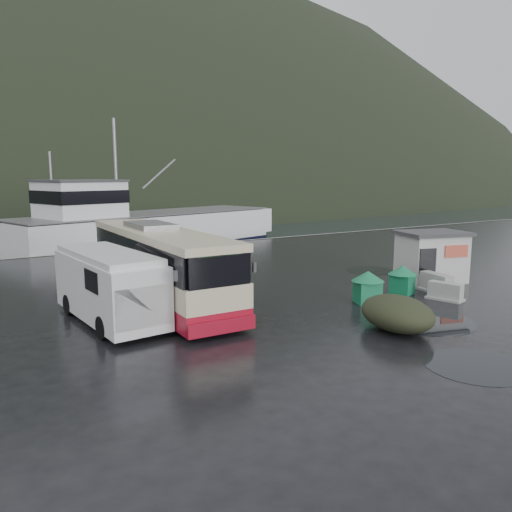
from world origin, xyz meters
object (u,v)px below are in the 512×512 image
waste_bin_right (402,294)px  dome_tent (396,330)px  white_van (111,321)px  waste_bin_left (367,303)px  jersey_barrier_b (436,292)px  coach_bus (160,301)px  fishing_trawler (151,237)px  ticket_kiosk (430,281)px  jersey_barrier_a (445,300)px

waste_bin_right → dome_tent: bearing=-139.9°
white_van → waste_bin_left: size_ratio=4.58×
jersey_barrier_b → waste_bin_right: bearing=160.0°
coach_bus → dome_tent: size_ratio=3.85×
waste_bin_right → dome_tent: waste_bin_right is taller
white_van → fishing_trawler: (10.48, 24.19, 0.00)m
ticket_kiosk → waste_bin_right: bearing=-145.3°
dome_tent → jersey_barrier_a: (5.13, 1.91, 0.00)m
jersey_barrier_a → jersey_barrier_b: (0.87, 1.18, 0.00)m
coach_bus → ticket_kiosk: (13.34, -3.40, 0.00)m
jersey_barrier_a → white_van: bearing=161.5°
dome_tent → jersey_barrier_a: bearing=20.4°
waste_bin_left → jersey_barrier_a: bearing=-22.7°
waste_bin_left → jersey_barrier_a: size_ratio=0.91×
white_van → waste_bin_right: (12.62, -2.71, 0.00)m
waste_bin_right → coach_bus: bearing=155.3°
ticket_kiosk → coach_bus: bearing=-178.6°
waste_bin_left → jersey_barrier_b: bearing=-2.8°
jersey_barrier_b → ticket_kiosk: bearing=44.8°
coach_bus → jersey_barrier_b: bearing=-23.0°
waste_bin_left → ticket_kiosk: size_ratio=0.42×
white_van → ticket_kiosk: 16.10m
waste_bin_left → dome_tent: 3.76m
ticket_kiosk → fishing_trawler: (-5.55, 25.73, 0.00)m
waste_bin_right → ticket_kiosk: ticket_kiosk is taller
waste_bin_left → jersey_barrier_b: waste_bin_left is taller
white_van → waste_bin_left: (10.06, -3.10, 0.00)m
waste_bin_right → ticket_kiosk: (3.41, 1.17, 0.00)m
waste_bin_left → ticket_kiosk: (5.96, 1.56, 0.00)m
coach_bus → waste_bin_left: coach_bus is taller
waste_bin_right → jersey_barrier_a: size_ratio=0.86×
dome_tent → jersey_barrier_b: dome_tent is taller
dome_tent → jersey_barrier_a: 5.47m
dome_tent → fishing_trawler: bearing=85.8°
white_van → dome_tent: (8.25, -6.39, 0.00)m
jersey_barrier_a → jersey_barrier_b: 1.46m
waste_bin_left → waste_bin_right: 2.58m
white_van → jersey_barrier_a: white_van is taller
waste_bin_right → fishing_trawler: bearing=94.5°
fishing_trawler → dome_tent: bearing=-110.7°
waste_bin_left → jersey_barrier_a: 3.59m
waste_bin_left → white_van: bearing=162.9°
ticket_kiosk → jersey_barrier_a: bearing=-116.3°
white_van → jersey_barrier_b: (14.24, -3.30, 0.00)m
coach_bus → waste_bin_left: 8.89m
coach_bus → white_van: 3.26m
waste_bin_right → jersey_barrier_a: (0.76, -1.77, 0.00)m
coach_bus → fishing_trawler: 23.65m
ticket_kiosk → jersey_barrier_a: 3.96m
dome_tent → fishing_trawler: size_ratio=0.11×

